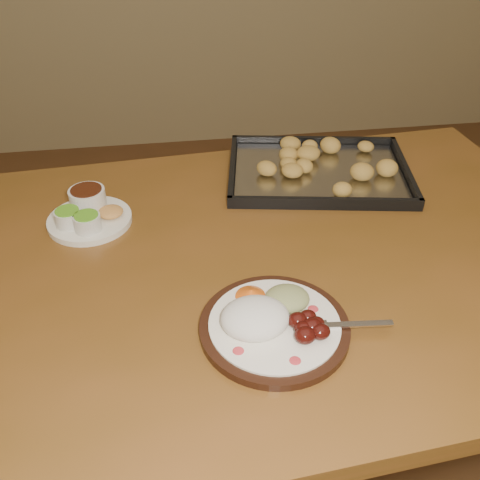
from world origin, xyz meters
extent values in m
plane|color=brown|center=(0.00, 0.00, 0.00)|extent=(4.00, 4.00, 0.00)
cube|color=brown|center=(-0.12, -0.08, 0.73)|extent=(1.56, 1.01, 0.04)
cylinder|color=#473315|center=(0.53, 0.35, 0.35)|extent=(0.07, 0.07, 0.71)
cylinder|color=black|center=(-0.06, -0.28, 0.76)|extent=(0.24, 0.24, 0.01)
cylinder|color=white|center=(-0.06, -0.28, 0.77)|extent=(0.21, 0.21, 0.01)
ellipsoid|color=#D3323C|center=(-0.13, -0.33, 0.77)|extent=(0.02, 0.02, 0.00)
ellipsoid|color=#D3323C|center=(-0.05, -0.36, 0.77)|extent=(0.02, 0.02, 0.00)
ellipsoid|color=#D3323C|center=(0.01, -0.26, 0.77)|extent=(0.02, 0.02, 0.00)
ellipsoid|color=#D3323C|center=(-0.13, -0.24, 0.77)|extent=(0.02, 0.02, 0.00)
ellipsoid|color=white|center=(-0.09, -0.28, 0.78)|extent=(0.13, 0.12, 0.05)
ellipsoid|color=#4A0F0A|center=(-0.02, -0.31, 0.78)|extent=(0.03, 0.03, 0.02)
ellipsoid|color=#4A0F0A|center=(0.00, -0.30, 0.78)|extent=(0.03, 0.03, 0.02)
ellipsoid|color=#4A0F0A|center=(-0.01, -0.28, 0.78)|extent=(0.03, 0.03, 0.02)
ellipsoid|color=#4A0F0A|center=(0.00, -0.32, 0.78)|extent=(0.03, 0.03, 0.02)
ellipsoid|color=#4A0F0A|center=(-0.03, -0.29, 0.78)|extent=(0.03, 0.03, 0.02)
ellipsoid|color=#4A0F0A|center=(-0.01, -0.31, 0.78)|extent=(0.03, 0.03, 0.02)
ellipsoid|color=#4A0F0A|center=(-0.02, -0.32, 0.78)|extent=(0.03, 0.03, 0.02)
ellipsoid|color=tan|center=(-0.03, -0.23, 0.78)|extent=(0.09, 0.08, 0.03)
cone|color=#E45D14|center=(-0.09, -0.21, 0.78)|extent=(0.07, 0.07, 0.02)
cube|color=silver|center=(0.07, -0.30, 0.77)|extent=(0.12, 0.02, 0.00)
cube|color=silver|center=(0.00, -0.30, 0.77)|extent=(0.03, 0.02, 0.00)
cylinder|color=silver|center=(-0.02, -0.30, 0.77)|extent=(0.03, 0.00, 0.00)
cylinder|color=silver|center=(-0.02, -0.30, 0.77)|extent=(0.03, 0.00, 0.00)
cylinder|color=silver|center=(-0.02, -0.29, 0.77)|extent=(0.03, 0.00, 0.00)
cylinder|color=silver|center=(-0.02, -0.29, 0.77)|extent=(0.03, 0.00, 0.00)
cylinder|color=white|center=(-0.38, 0.08, 0.76)|extent=(0.17, 0.17, 0.01)
cylinder|color=silver|center=(-0.42, 0.06, 0.78)|extent=(0.05, 0.05, 0.03)
cylinder|color=#58A821|center=(-0.42, 0.06, 0.80)|extent=(0.05, 0.05, 0.00)
cylinder|color=silver|center=(-0.38, 0.04, 0.78)|extent=(0.05, 0.05, 0.03)
cylinder|color=#58A821|center=(-0.38, 0.04, 0.80)|extent=(0.05, 0.05, 0.00)
cylinder|color=silver|center=(-0.39, 0.12, 0.78)|extent=(0.08, 0.08, 0.04)
cylinder|color=#38160A|center=(-0.39, 0.12, 0.81)|extent=(0.07, 0.07, 0.00)
ellipsoid|color=#D7934C|center=(-0.34, 0.09, 0.77)|extent=(0.05, 0.05, 0.02)
cube|color=black|center=(0.14, 0.21, 0.75)|extent=(0.47, 0.38, 0.01)
cube|color=black|center=(0.17, 0.36, 0.77)|extent=(0.42, 0.08, 0.02)
cube|color=black|center=(0.12, 0.06, 0.77)|extent=(0.42, 0.08, 0.02)
cube|color=black|center=(0.35, 0.18, 0.77)|extent=(0.06, 0.31, 0.02)
cube|color=black|center=(-0.06, 0.25, 0.77)|extent=(0.06, 0.31, 0.02)
cube|color=#B7B6BB|center=(0.14, 0.21, 0.76)|extent=(0.44, 0.35, 0.00)
ellipsoid|color=gold|center=(0.19, 0.20, 0.78)|extent=(0.05, 0.04, 0.03)
ellipsoid|color=gold|center=(0.25, 0.23, 0.78)|extent=(0.06, 0.06, 0.03)
ellipsoid|color=gold|center=(0.20, 0.28, 0.78)|extent=(0.06, 0.06, 0.03)
ellipsoid|color=gold|center=(0.17, 0.26, 0.78)|extent=(0.05, 0.05, 0.03)
ellipsoid|color=gold|center=(0.12, 0.29, 0.78)|extent=(0.06, 0.06, 0.03)
ellipsoid|color=gold|center=(0.11, 0.24, 0.78)|extent=(0.06, 0.06, 0.03)
ellipsoid|color=gold|center=(0.04, 0.25, 0.78)|extent=(0.06, 0.05, 0.03)
ellipsoid|color=gold|center=(0.07, 0.20, 0.78)|extent=(0.06, 0.05, 0.03)
ellipsoid|color=gold|center=(0.04, 0.20, 0.78)|extent=(0.06, 0.06, 0.03)
ellipsoid|color=gold|center=(0.10, 0.14, 0.78)|extent=(0.06, 0.06, 0.03)
ellipsoid|color=gold|center=(0.14, 0.17, 0.78)|extent=(0.05, 0.05, 0.03)
ellipsoid|color=gold|center=(0.20, 0.15, 0.78)|extent=(0.06, 0.06, 0.03)
ellipsoid|color=gold|center=(0.20, 0.16, 0.78)|extent=(0.06, 0.06, 0.03)
camera|label=1|loc=(-0.21, -0.88, 1.39)|focal=40.00mm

